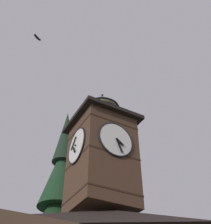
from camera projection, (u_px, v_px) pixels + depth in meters
clock_tower at (102, 153)px, 17.61m from camera, size 3.95×3.95×8.54m
flying_bird_high at (37, 38)px, 23.18m from camera, size 0.69×0.48×0.13m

